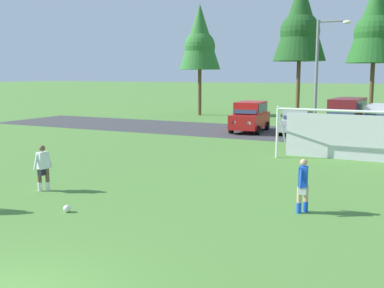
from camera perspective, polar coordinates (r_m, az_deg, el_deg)
ground_plane at (r=21.86m, az=8.09°, el=-2.40°), size 400.00×400.00×0.00m
parking_lot_strip at (r=32.91m, az=14.42°, el=1.08°), size 52.00×8.40×0.01m
soccer_ball at (r=14.65m, az=-15.02°, el=-7.62°), size 0.22×0.22×0.22m
soccer_goal at (r=23.42m, az=19.52°, el=1.11°), size 7.46×2.09×2.57m
player_striker_near at (r=14.33m, az=13.40°, el=-4.98°), size 0.30×0.74×1.64m
player_midfield_center at (r=17.35m, az=-17.74°, el=-2.82°), size 0.36×0.72×1.64m
parked_car_slot_far_left at (r=33.90m, az=7.12°, el=3.38°), size 2.41×4.74×2.16m
parked_car_slot_left at (r=33.05m, az=12.79°, el=2.69°), size 2.11×4.24×1.72m
parked_car_slot_center_left at (r=32.91m, az=18.41°, el=3.26°), size 2.39×4.90×2.52m
parked_car_slot_center at (r=32.74m, az=22.05°, el=2.64°), size 2.36×4.71×2.16m
tree_left_edge at (r=47.55m, az=0.96°, el=12.69°), size 4.13×4.13×11.01m
tree_mid_left at (r=44.78m, az=13.08°, el=14.30°), size 4.79×4.79×12.77m
tree_center_back at (r=43.36m, az=21.49°, el=13.60°), size 4.57×4.57×12.18m
street_lamp at (r=28.45m, az=15.28°, el=7.46°), size 2.00×0.32×7.19m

